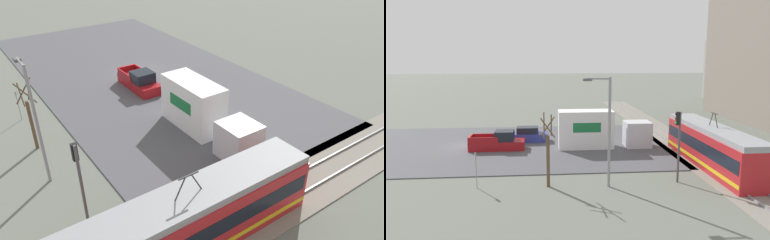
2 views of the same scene
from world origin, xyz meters
The scene contains 11 objects.
ground_plane centered at (0.00, 0.00, 0.00)m, with size 320.00×320.00×0.00m, color #60665B.
road_surface centered at (0.00, 0.00, 0.04)m, with size 20.06×40.83×0.08m.
rail_bed centered at (0.00, 21.92, 0.05)m, with size 71.22×4.40×0.22m.
light_rail_tram centered at (8.92, 21.92, 1.70)m, with size 14.16×2.70×4.47m.
box_truck centered at (1.64, 13.39, 1.80)m, with size 2.42×9.27×3.74m.
pickup_truck centered at (1.67, 3.45, 0.78)m, with size 2.02×5.33×1.86m.
sedan_car_0 centered at (-1.59, 6.20, 0.73)m, with size 1.82×4.36×1.58m.
traffic_light_pole centered at (12.52, 17.62, 3.40)m, with size 0.28×0.47×5.24m.
street_tree centered at (12.60, 8.21, 2.41)m, with size 1.25×1.03×5.29m.
street_lamp_near_crossing centered at (13.01, 12.27, 4.51)m, with size 0.36×1.95×7.78m.
no_parking_sign centered at (12.45, 3.19, 1.54)m, with size 0.32×0.08×2.55m.
Camera 2 is at (38.13, 7.97, 9.19)m, focal length 35.00 mm.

